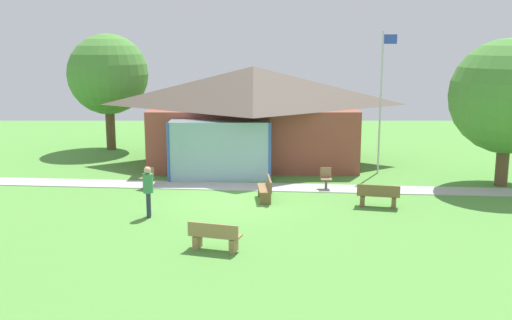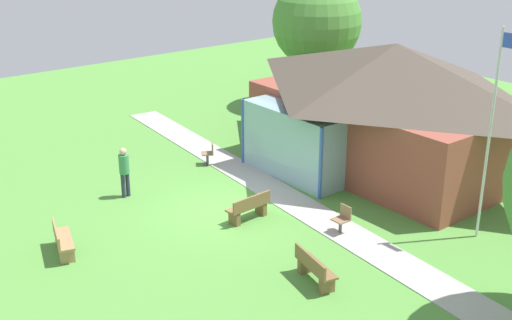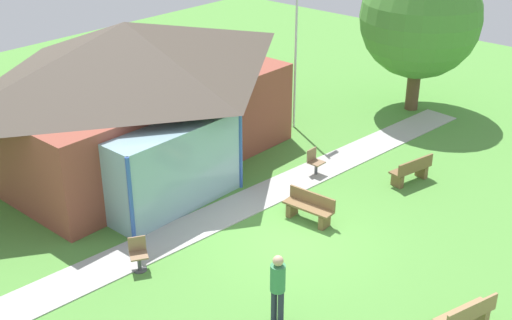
% 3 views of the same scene
% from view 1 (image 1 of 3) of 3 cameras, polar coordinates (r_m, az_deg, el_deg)
% --- Properties ---
extents(ground_plane, '(44.00, 44.00, 0.00)m').
position_cam_1_polar(ground_plane, '(22.56, -1.62, -3.90)').
color(ground_plane, '#54933D').
extents(pavilion, '(10.36, 7.88, 4.61)m').
position_cam_1_polar(pavilion, '(29.08, -0.22, 4.40)').
color(pavilion, brown).
rests_on(pavilion, ground_plane).
extents(footpath, '(22.07, 3.26, 0.03)m').
position_cam_1_polar(footpath, '(24.70, -1.46, -2.50)').
color(footpath, '#ADADA8').
rests_on(footpath, ground_plane).
extents(flagpole, '(0.64, 0.08, 6.22)m').
position_cam_1_polar(flagpole, '(27.23, 11.82, 5.82)').
color(flagpole, silver).
rests_on(flagpole, ground_plane).
extents(bench_front_center, '(1.56, 0.85, 0.84)m').
position_cam_1_polar(bench_front_center, '(17.44, -3.76, -7.21)').
color(bench_front_center, '#9E7A51').
rests_on(bench_front_center, ground_plane).
extents(bench_mid_right, '(1.56, 0.76, 0.84)m').
position_cam_1_polar(bench_mid_right, '(22.14, 11.52, -3.35)').
color(bench_mid_right, brown).
rests_on(bench_mid_right, ground_plane).
extents(bench_rear_near_path, '(0.53, 1.52, 0.84)m').
position_cam_1_polar(bench_rear_near_path, '(22.63, 1.06, -2.79)').
color(bench_rear_near_path, brown).
rests_on(bench_rear_near_path, ground_plane).
extents(patio_chair_lawn_spare, '(0.44, 0.44, 0.86)m').
position_cam_1_polar(patio_chair_lawn_spare, '(24.38, 6.71, -1.79)').
color(patio_chair_lawn_spare, '#8C6B4C').
rests_on(patio_chair_lawn_spare, ground_plane).
extents(patio_chair_west, '(0.61, 0.61, 0.86)m').
position_cam_1_polar(patio_chair_west, '(24.71, -10.00, -1.71)').
color(patio_chair_west, '#8C6B4C').
rests_on(patio_chair_west, ground_plane).
extents(visitor_strolling_lawn, '(0.34, 0.34, 1.74)m').
position_cam_1_polar(visitor_strolling_lawn, '(20.70, -9.93, -2.56)').
color(visitor_strolling_lawn, '#2D3347').
rests_on(visitor_strolling_lawn, ground_plane).
extents(tree_behind_pavilion_left, '(4.23, 4.23, 6.15)m').
position_cam_1_polar(tree_behind_pavilion_left, '(33.33, -13.54, 7.78)').
color(tree_behind_pavilion_left, brown).
rests_on(tree_behind_pavilion_left, ground_plane).
extents(tree_east_hedge, '(4.59, 4.59, 5.95)m').
position_cam_1_polar(tree_east_hedge, '(26.30, 22.65, 5.51)').
color(tree_east_hedge, brown).
rests_on(tree_east_hedge, ground_plane).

